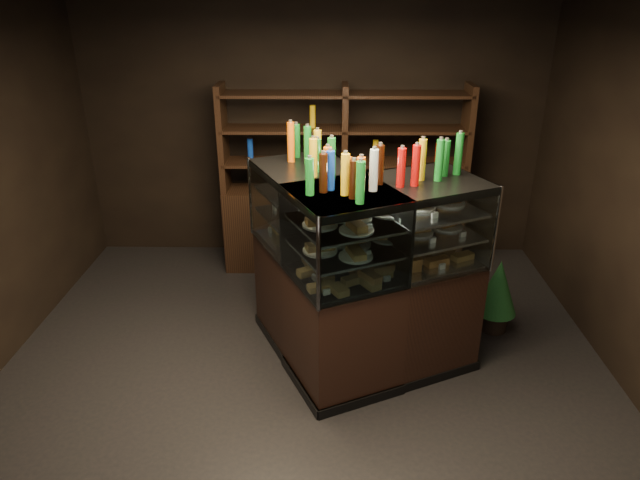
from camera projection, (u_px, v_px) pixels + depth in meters
The scene contains 7 objects.
ground at pixel (304, 380), 4.57m from camera, with size 5.00×5.00×0.00m, color black.
room_shell at pixel (301, 142), 3.77m from camera, with size 5.02×5.02×3.01m.
display_case at pixel (352, 307), 4.58m from camera, with size 1.93×1.64×1.59m.
food_display at pixel (354, 229), 4.30m from camera, with size 1.49×1.28×0.48m.
bottles_top at pixel (356, 162), 4.09m from camera, with size 1.33×1.14×0.30m.
potted_conifer at pixel (498, 286), 5.06m from camera, with size 0.37×0.37×0.79m.
back_shelving at pixel (343, 216), 6.18m from camera, with size 2.56×0.44×2.00m.
Camera 1 is at (0.19, -3.70, 2.89)m, focal length 32.00 mm.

